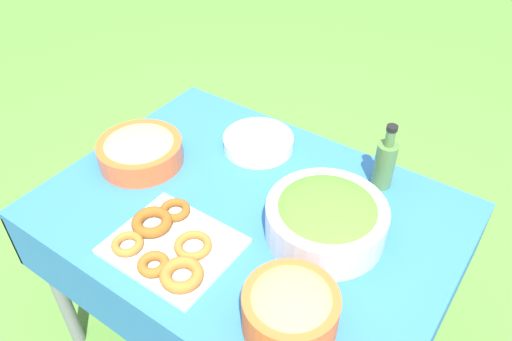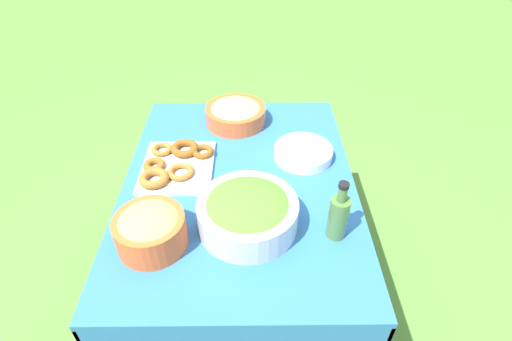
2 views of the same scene
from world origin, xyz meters
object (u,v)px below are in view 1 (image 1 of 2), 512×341
(donut_platter, at_px, (169,245))
(olive_oil_bottle, at_px, (385,163))
(plate_stack, at_px, (258,142))
(fruit_bowl, at_px, (290,308))
(salad_bowl, at_px, (326,218))
(pasta_bowl, at_px, (140,150))

(donut_platter, height_order, olive_oil_bottle, olive_oil_bottle)
(plate_stack, height_order, fruit_bowl, fruit_bowl)
(plate_stack, bearing_deg, salad_bowl, -30.46)
(salad_bowl, xyz_separation_m, donut_platter, (-0.33, -0.31, -0.05))
(plate_stack, distance_m, olive_oil_bottle, 0.46)
(salad_bowl, xyz_separation_m, fruit_bowl, (0.08, -0.32, 0.00))
(donut_platter, relative_size, fruit_bowl, 1.48)
(salad_bowl, relative_size, pasta_bowl, 1.21)
(donut_platter, distance_m, olive_oil_bottle, 0.72)
(donut_platter, distance_m, plate_stack, 0.55)
(pasta_bowl, height_order, donut_platter, pasta_bowl)
(donut_platter, xyz_separation_m, fruit_bowl, (0.41, -0.01, 0.05))
(salad_bowl, bearing_deg, olive_oil_bottle, 81.93)
(donut_platter, bearing_deg, pasta_bowl, 145.46)
(salad_bowl, bearing_deg, fruit_bowl, -76.15)
(pasta_bowl, relative_size, plate_stack, 1.15)
(donut_platter, distance_m, fruit_bowl, 0.42)
(donut_platter, height_order, fruit_bowl, fruit_bowl)
(plate_stack, bearing_deg, donut_platter, -82.89)
(donut_platter, relative_size, olive_oil_bottle, 1.49)
(fruit_bowl, bearing_deg, pasta_bowl, 161.42)
(pasta_bowl, relative_size, olive_oil_bottle, 1.24)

